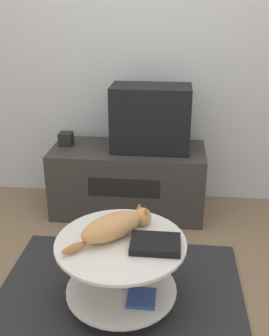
% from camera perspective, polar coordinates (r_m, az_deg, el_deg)
% --- Properties ---
extents(ground_plane, '(12.00, 12.00, 0.00)m').
position_cam_1_polar(ground_plane, '(2.51, -2.56, -19.95)').
color(ground_plane, '#7F664C').
extents(wall_back, '(8.00, 0.05, 2.60)m').
position_cam_1_polar(wall_back, '(3.45, 1.02, 16.23)').
color(wall_back, silver).
rests_on(wall_back, ground_plane).
extents(rug, '(1.54, 1.43, 0.02)m').
position_cam_1_polar(rug, '(2.50, -2.57, -19.78)').
color(rug, '#28282B').
rests_on(rug, ground_plane).
extents(tv_stand, '(1.28, 0.56, 0.58)m').
position_cam_1_polar(tv_stand, '(3.38, -0.95, -1.77)').
color(tv_stand, '#33302D').
rests_on(tv_stand, ground_plane).
extents(tv, '(0.63, 0.35, 0.53)m').
position_cam_1_polar(tv, '(3.18, 2.36, 7.20)').
color(tv, black).
rests_on(tv, tv_stand).
extents(speaker, '(0.11, 0.11, 0.11)m').
position_cam_1_polar(speaker, '(3.39, -9.92, 4.19)').
color(speaker, black).
rests_on(speaker, tv_stand).
extents(coffee_table, '(0.75, 0.75, 0.44)m').
position_cam_1_polar(coffee_table, '(2.35, -1.90, -13.89)').
color(coffee_table, '#B2B2B7').
rests_on(coffee_table, rug).
extents(dvd_box, '(0.28, 0.20, 0.04)m').
position_cam_1_polar(dvd_box, '(2.20, 3.05, -10.94)').
color(dvd_box, black).
rests_on(dvd_box, coffee_table).
extents(cat, '(0.46, 0.45, 0.14)m').
position_cam_1_polar(cat, '(2.27, -2.87, -8.38)').
color(cat, tan).
rests_on(cat, coffee_table).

